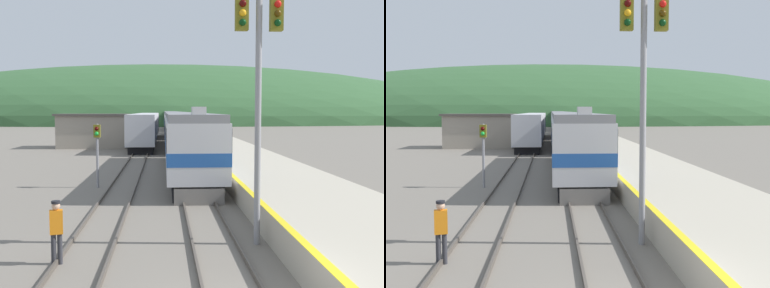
% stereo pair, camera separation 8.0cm
% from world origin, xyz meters
% --- Properties ---
extents(track_main, '(1.52, 180.00, 0.16)m').
position_xyz_m(track_main, '(0.00, 70.00, 0.08)').
color(track_main, '#4C443D').
rests_on(track_main, ground).
extents(track_siding, '(1.52, 180.00, 0.16)m').
position_xyz_m(track_siding, '(-3.92, 70.00, 0.08)').
color(track_siding, '#4C443D').
rests_on(track_siding, ground).
extents(platform, '(5.30, 140.00, 1.06)m').
position_xyz_m(platform, '(4.40, 50.00, 0.52)').
color(platform, '#B2A893').
rests_on(platform, ground).
extents(distant_hills, '(236.85, 106.58, 42.31)m').
position_xyz_m(distant_hills, '(0.00, 163.27, 0.00)').
color(distant_hills, '#335B33').
rests_on(distant_hills, ground).
extents(station_shed, '(8.27, 5.11, 3.96)m').
position_xyz_m(station_shed, '(-9.86, 44.75, 2.00)').
color(station_shed, gray).
rests_on(station_shed, ground).
extents(express_train_lead_car, '(3.01, 20.47, 4.51)m').
position_xyz_m(express_train_lead_car, '(0.00, 21.63, 2.27)').
color(express_train_lead_car, black).
rests_on(express_train_lead_car, ground).
extents(carriage_second, '(3.00, 22.58, 4.15)m').
position_xyz_m(carriage_second, '(0.00, 44.27, 2.26)').
color(carriage_second, black).
rests_on(carriage_second, ground).
extents(carriage_third, '(3.00, 22.58, 4.15)m').
position_xyz_m(carriage_third, '(0.00, 67.72, 2.26)').
color(carriage_third, black).
rests_on(carriage_third, ground).
extents(carriage_fourth, '(3.00, 22.58, 4.15)m').
position_xyz_m(carriage_fourth, '(0.00, 91.18, 2.26)').
color(carriage_fourth, black).
rests_on(carriage_fourth, ground).
extents(carriage_fifth, '(3.00, 22.58, 4.15)m').
position_xyz_m(carriage_fifth, '(0.00, 114.63, 2.26)').
color(carriage_fifth, black).
rests_on(carriage_fifth, ground).
extents(siding_train, '(2.90, 35.97, 3.94)m').
position_xyz_m(siding_train, '(-3.92, 52.69, 2.03)').
color(siding_train, black).
rests_on(siding_train, ground).
extents(signal_mast_main, '(2.20, 0.42, 8.86)m').
position_xyz_m(signal_mast_main, '(1.39, 5.61, 5.82)').
color(signal_mast_main, gray).
rests_on(signal_mast_main, ground).
extents(signal_post_siding, '(0.36, 0.42, 3.60)m').
position_xyz_m(signal_post_siding, '(-5.34, 16.79, 2.59)').
color(signal_post_siding, gray).
rests_on(signal_post_siding, ground).
extents(track_worker, '(0.40, 0.30, 1.82)m').
position_xyz_m(track_worker, '(-4.64, 4.08, 1.05)').
color(track_worker, '#2D2D33').
rests_on(track_worker, ground).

